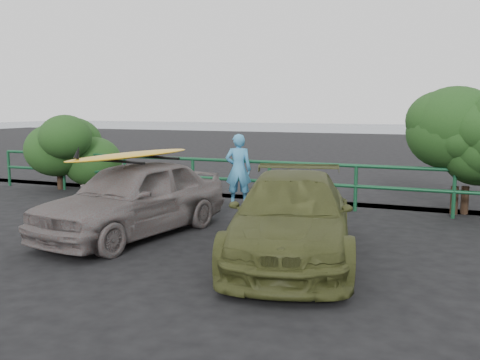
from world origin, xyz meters
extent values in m
plane|color=black|center=(0.00, 0.00, 0.00)|extent=(80.00, 80.00, 0.00)
plane|color=slate|center=(0.00, 60.00, 0.00)|extent=(200.00, 200.00, 0.00)
imported|color=#695F5D|center=(-0.23, 1.26, 0.67)|extent=(2.17, 4.15, 1.35)
imported|color=#41461F|center=(2.78, 0.96, 0.63)|extent=(2.73, 4.62, 1.26)
imported|color=#4395CA|center=(0.32, 4.76, 0.83)|extent=(0.70, 0.57, 1.66)
ellipsoid|color=gold|center=(-0.23, 1.26, 1.44)|extent=(1.06, 3.04, 0.09)
camera|label=1|loc=(5.10, -6.62, 2.27)|focal=40.00mm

